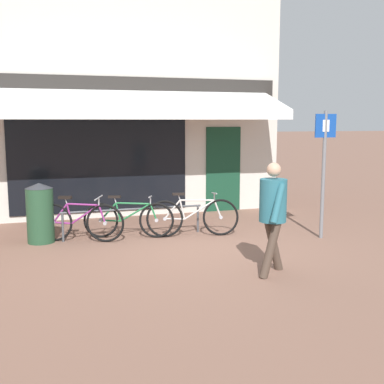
% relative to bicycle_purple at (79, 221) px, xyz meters
% --- Properties ---
extents(ground_plane, '(160.00, 160.00, 0.00)m').
position_rel_bicycle_purple_xyz_m(ground_plane, '(1.87, -0.76, -0.39)').
color(ground_plane, brown).
extents(shop_front, '(7.38, 4.46, 5.32)m').
position_rel_bicycle_purple_xyz_m(shop_front, '(1.49, 3.63, 2.27)').
color(shop_front, beige).
rests_on(shop_front, ground_plane).
extents(bike_rack_rail, '(2.76, 0.04, 0.57)m').
position_rel_bicycle_purple_xyz_m(bike_rack_rail, '(1.04, 0.08, 0.07)').
color(bike_rack_rail, '#47494F').
rests_on(bike_rack_rail, ground_plane).
extents(bicycle_purple, '(1.61, 0.73, 0.87)m').
position_rel_bicycle_purple_xyz_m(bicycle_purple, '(0.00, 0.00, 0.00)').
color(bicycle_purple, black).
rests_on(bicycle_purple, ground_plane).
extents(bicycle_green, '(1.71, 0.66, 0.84)m').
position_rel_bicycle_purple_xyz_m(bicycle_green, '(0.94, 0.06, -0.02)').
color(bicycle_green, black).
rests_on(bicycle_green, ground_plane).
extents(bicycle_silver, '(1.83, 0.52, 0.88)m').
position_rel_bicycle_purple_xyz_m(bicycle_silver, '(2.17, -0.20, -0.00)').
color(bicycle_silver, black).
rests_on(bicycle_silver, ground_plane).
extents(pedestrian_adult, '(0.56, 0.72, 1.68)m').
position_rel_bicycle_purple_xyz_m(pedestrian_adult, '(2.58, -2.80, 0.61)').
color(pedestrian_adult, '#47382D').
rests_on(pedestrian_adult, ground_plane).
extents(litter_bin, '(0.50, 0.50, 1.12)m').
position_rel_bicycle_purple_xyz_m(litter_bin, '(-0.69, 0.16, 0.17)').
color(litter_bin, '#23472D').
rests_on(litter_bin, ground_plane).
extents(parking_sign, '(0.44, 0.07, 2.44)m').
position_rel_bicycle_purple_xyz_m(parking_sign, '(4.49, -1.11, 1.10)').
color(parking_sign, slate).
rests_on(parking_sign, ground_plane).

